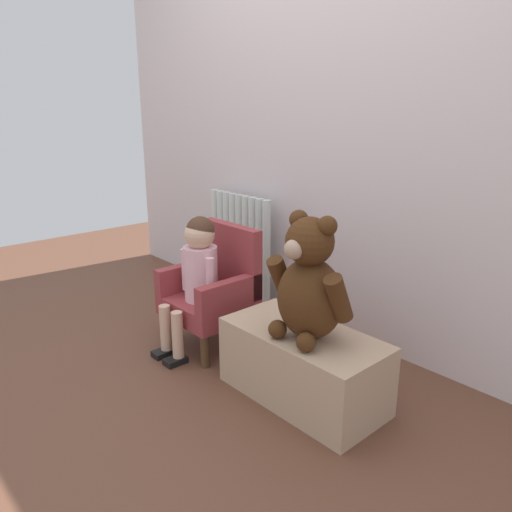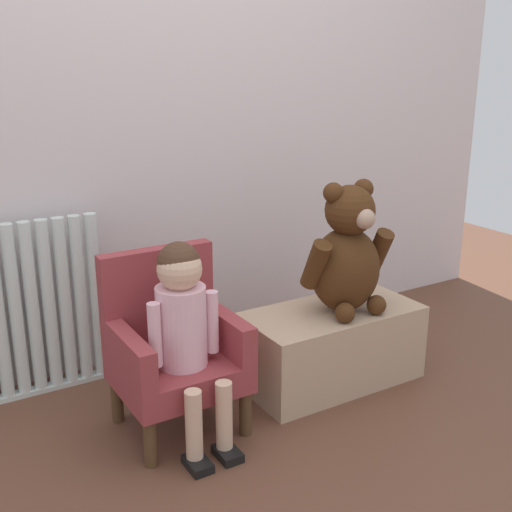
% 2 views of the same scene
% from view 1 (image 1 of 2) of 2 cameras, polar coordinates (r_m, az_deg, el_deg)
% --- Properties ---
extents(ground_plane, '(6.00, 6.00, 0.00)m').
position_cam_1_polar(ground_plane, '(2.31, -12.70, -15.66)').
color(ground_plane, brown).
extents(back_wall, '(3.80, 0.05, 2.40)m').
position_cam_1_polar(back_wall, '(2.70, 8.53, 16.20)').
color(back_wall, silver).
rests_on(back_wall, ground_plane).
extents(radiator, '(0.56, 0.05, 0.70)m').
position_cam_1_polar(radiator, '(3.16, -1.88, 0.75)').
color(radiator, silver).
rests_on(radiator, ground_plane).
extents(child_armchair, '(0.42, 0.38, 0.63)m').
position_cam_1_polar(child_armchair, '(2.62, -4.74, -3.82)').
color(child_armchair, maroon).
rests_on(child_armchair, ground_plane).
extents(child_figure, '(0.25, 0.35, 0.70)m').
position_cam_1_polar(child_figure, '(2.51, -6.76, -1.14)').
color(child_figure, beige).
rests_on(child_figure, ground_plane).
extents(low_bench, '(0.71, 0.35, 0.31)m').
position_cam_1_polar(low_bench, '(2.20, 5.39, -12.30)').
color(low_bench, tan).
rests_on(low_bench, ground_plane).
extents(large_teddy_bear, '(0.38, 0.27, 0.52)m').
position_cam_1_polar(large_teddy_bear, '(2.00, 6.11, -3.30)').
color(large_teddy_bear, '#452611').
rests_on(large_teddy_bear, low_bench).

